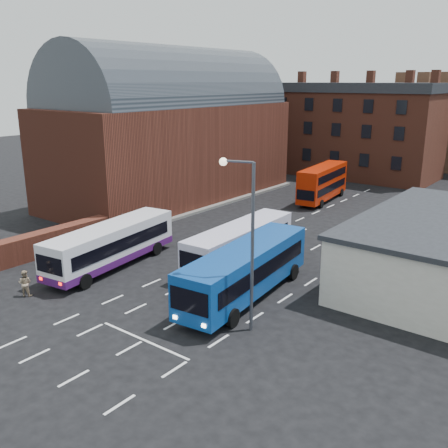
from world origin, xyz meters
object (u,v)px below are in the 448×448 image
Objects in this scene: bus_blue at (246,268)px; bus_red_double at (323,183)px; street_lamp at (247,230)px; pedestrian_beige at (25,283)px; bus_white_inbound at (240,242)px; bus_white_outbound at (111,243)px.

bus_red_double is (-7.83, 25.25, 0.15)m from bus_blue.
pedestrian_beige is (-12.87, -4.68, -4.57)m from street_lamp.
bus_white_outbound is at bearing 37.00° from bus_white_inbound.
bus_white_outbound is 8.91m from bus_white_inbound.
bus_blue is 26.44m from bus_red_double.
pedestrian_beige is (-0.25, -6.46, -0.93)m from bus_white_outbound.
bus_blue is (10.31, 1.47, 0.10)m from bus_white_outbound.
street_lamp is 5.49× the size of pedestrian_beige.
bus_blue is 7.16× the size of pedestrian_beige.
street_lamp is 14.44m from pedestrian_beige.
street_lamp is (10.13, -28.50, 3.39)m from bus_red_double.
bus_white_inbound is 10.10m from street_lamp.
bus_white_outbound is 26.84m from bus_red_double.
pedestrian_beige is at bearing 31.02° from bus_blue.
pedestrian_beige is at bearing 78.83° from bus_red_double.
bus_white_outbound is 10.42m from bus_blue.
bus_blue is 1.22× the size of bus_red_double.
bus_white_inbound is at bearing 127.64° from street_lamp.
street_lamp is (2.31, -3.25, 3.54)m from bus_blue.
bus_blue is at bearing 0.24° from bus_white_outbound.
bus_red_double is 5.88× the size of pedestrian_beige.
bus_white_inbound is at bearing 31.61° from bus_white_outbound.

